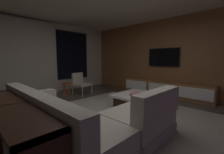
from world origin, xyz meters
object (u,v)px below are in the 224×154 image
(book_stack_on_coffee_table, at_px, (135,94))
(side_stool, at_px, (66,85))
(sectional_couch, at_px, (81,122))
(coffee_table, at_px, (140,101))
(media_console, at_px, (165,89))
(mounted_tv, at_px, (163,57))
(accent_chair_near_window, at_px, (81,82))
(console_table_behind_couch, at_px, (11,131))

(book_stack_on_coffee_table, distance_m, side_stool, 2.60)
(sectional_couch, xyz_separation_m, coffee_table, (1.97, 0.20, -0.10))
(side_stool, distance_m, media_console, 3.45)
(coffee_table, bearing_deg, mounted_tv, 8.32)
(coffee_table, distance_m, accent_chair_near_window, 2.52)
(sectional_couch, relative_size, accent_chair_near_window, 3.21)
(sectional_couch, bearing_deg, book_stack_on_coffee_table, 7.55)
(media_console, xyz_separation_m, mounted_tv, (0.18, 0.20, 1.10))
(mounted_tv, bearing_deg, side_stool, 137.83)
(coffee_table, bearing_deg, sectional_couch, -174.19)
(side_stool, bearing_deg, console_table_behind_couch, -129.63)
(book_stack_on_coffee_table, height_order, accent_chair_near_window, accent_chair_near_window)
(side_stool, relative_size, media_console, 0.15)
(mounted_tv, height_order, console_table_behind_couch, mounted_tv)
(book_stack_on_coffee_table, xyz_separation_m, media_console, (1.85, 0.04, -0.14))
(sectional_couch, relative_size, side_stool, 5.43)
(accent_chair_near_window, bearing_deg, side_stool, 170.77)
(side_stool, height_order, mounted_tv, mounted_tv)
(accent_chair_near_window, xyz_separation_m, mounted_tv, (2.02, -2.23, 0.92))
(sectional_couch, relative_size, console_table_behind_couch, 1.19)
(accent_chair_near_window, relative_size, side_stool, 1.70)
(accent_chair_near_window, relative_size, mounted_tv, 0.69)
(sectional_couch, distance_m, mounted_tv, 4.01)
(book_stack_on_coffee_table, xyz_separation_m, side_stool, (-0.52, 2.55, -0.01))
(accent_chair_near_window, distance_m, console_table_behind_couch, 3.75)
(accent_chair_near_window, xyz_separation_m, media_console, (1.84, -2.42, -0.18))
(coffee_table, bearing_deg, accent_chair_near_window, 93.56)
(sectional_couch, height_order, book_stack_on_coffee_table, sectional_couch)
(accent_chair_near_window, bearing_deg, console_table_behind_couch, -136.71)
(book_stack_on_coffee_table, relative_size, console_table_behind_couch, 0.14)
(coffee_table, relative_size, mounted_tv, 1.03)
(side_stool, bearing_deg, mounted_tv, -42.17)
(mounted_tv, bearing_deg, coffee_table, -171.68)
(mounted_tv, bearing_deg, sectional_couch, -172.96)
(side_stool, distance_m, mounted_tv, 3.58)
(side_stool, xyz_separation_m, console_table_behind_couch, (-2.20, -2.66, 0.04))
(accent_chair_near_window, bearing_deg, mounted_tv, -47.72)
(sectional_couch, distance_m, book_stack_on_coffee_table, 1.83)
(side_stool, relative_size, mounted_tv, 0.41)
(media_console, distance_m, console_table_behind_couch, 4.58)
(coffee_table, xyz_separation_m, media_console, (1.69, 0.08, 0.06))
(media_console, relative_size, mounted_tv, 2.75)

